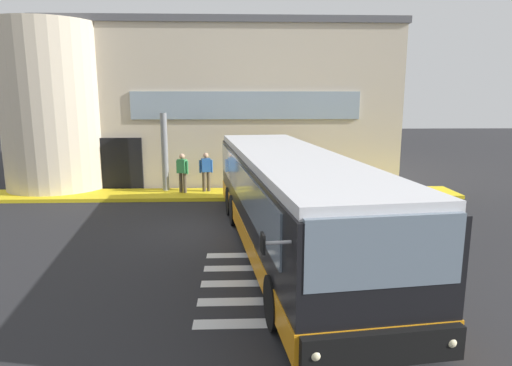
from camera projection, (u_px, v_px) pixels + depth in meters
The scene contains 8 objects.
ground_plane at pixel (218, 229), 14.02m from camera, with size 80.00×90.00×0.02m, color #232326.
bay_paint_stripes at pixel (298, 282), 9.97m from camera, with size 4.40×3.96×0.01m.
terminal_building at pixel (215, 104), 24.55m from camera, with size 17.83×13.80×7.58m.
boarding_curb at pixel (223, 194), 18.71m from camera, with size 20.03×2.00×0.15m, color yellow.
entry_support_column at pixel (165, 152), 18.87m from camera, with size 0.28×0.28×3.35m, color slate.
bus_main_foreground at pixel (289, 203), 11.84m from camera, with size 3.98×12.10×2.70m.
passenger_near_column at pixel (182, 171), 18.55m from camera, with size 0.53×0.37×1.68m.
passenger_by_doorway at pixel (206, 169), 18.82m from camera, with size 0.57×0.44×1.68m.
Camera 1 is at (0.69, -13.51, 4.15)m, focal length 30.73 mm.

